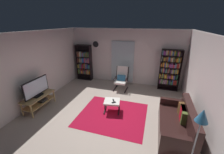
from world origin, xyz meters
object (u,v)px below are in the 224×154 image
at_px(cell_phone, 114,102).
at_px(wall_clock, 96,44).
at_px(leather_sofa, 178,123).
at_px(tv_remote, 113,100).
at_px(lounge_armchair, 121,78).
at_px(tv_stand, 39,100).
at_px(bookshelf_near_sofa, 170,69).
at_px(floor_lamp_by_sofa, 200,125).
at_px(bookshelf_near_tv, 84,63).
at_px(ottoman, 112,103).
at_px(television, 36,88).

bearing_deg(cell_phone, wall_clock, 167.35).
xyz_separation_m(leather_sofa, tv_remote, (-1.96, 0.51, 0.09)).
bearing_deg(leather_sofa, lounge_armchair, 132.61).
xyz_separation_m(tv_stand, bookshelf_near_sofa, (4.39, 2.97, 0.63)).
xyz_separation_m(cell_phone, floor_lamp_by_sofa, (1.96, -1.68, 0.90)).
bearing_deg(bookshelf_near_sofa, bookshelf_near_tv, 179.78).
xyz_separation_m(ottoman, floor_lamp_by_sofa, (2.05, -1.78, 0.98)).
bearing_deg(bookshelf_near_tv, tv_stand, -94.49).
height_order(lounge_armchair, wall_clock, wall_clock).
xyz_separation_m(leather_sofa, wall_clock, (-3.63, 3.03, 1.53)).
height_order(tv_stand, wall_clock, wall_clock).
xyz_separation_m(bookshelf_near_tv, wall_clock, (0.63, 0.13, 0.95)).
relative_size(lounge_armchair, cell_phone, 7.30).
bearing_deg(wall_clock, cell_phone, -56.95).
distance_m(television, tv_remote, 2.64).
relative_size(cell_phone, floor_lamp_by_sofa, 0.09).
distance_m(bookshelf_near_tv, leather_sofa, 5.19).
bearing_deg(wall_clock, tv_stand, -105.48).
bearing_deg(lounge_armchair, tv_stand, -134.59).
distance_m(lounge_armchair, wall_clock, 2.13).
relative_size(bookshelf_near_sofa, wall_clock, 6.22).
height_order(leather_sofa, tv_remote, leather_sofa).
distance_m(bookshelf_near_sofa, floor_lamp_by_sofa, 4.20).
distance_m(lounge_armchair, floor_lamp_by_sofa, 4.29).
bearing_deg(floor_lamp_by_sofa, lounge_armchair, 121.06).
distance_m(floor_lamp_by_sofa, wall_clock, 5.71).
relative_size(lounge_armchair, floor_lamp_by_sofa, 0.64).
distance_m(tv_stand, floor_lamp_by_sofa, 4.81).
height_order(tv_stand, lounge_armchair, lounge_armchair).
bearing_deg(tv_remote, cell_phone, -93.00).
distance_m(tv_stand, bookshelf_near_sofa, 5.34).
height_order(leather_sofa, lounge_armchair, lounge_armchair).
height_order(tv_stand, bookshelf_near_sofa, bookshelf_near_sofa).
height_order(television, ottoman, television).
height_order(bookshelf_near_sofa, wall_clock, wall_clock).
xyz_separation_m(bookshelf_near_tv, lounge_armchair, (2.14, -0.58, -0.37)).
bearing_deg(television, cell_phone, 10.87).
bearing_deg(floor_lamp_by_sofa, bookshelf_near_sofa, 92.23).
bearing_deg(ottoman, cell_phone, -45.53).
bearing_deg(bookshelf_near_tv, floor_lamp_by_sofa, -44.21).
height_order(cell_phone, floor_lamp_by_sofa, floor_lamp_by_sofa).
xyz_separation_m(bookshelf_near_sofa, cell_phone, (-1.80, -2.50, -0.55)).
xyz_separation_m(cell_phone, wall_clock, (-1.72, 2.65, 1.45)).
distance_m(bookshelf_near_tv, bookshelf_near_sofa, 4.15).
distance_m(bookshelf_near_tv, wall_clock, 1.15).
relative_size(tv_remote, wall_clock, 0.50).
xyz_separation_m(ottoman, cell_phone, (0.09, -0.09, 0.07)).
bearing_deg(ottoman, television, -166.65).
bearing_deg(bookshelf_near_sofa, cell_phone, -125.75).
xyz_separation_m(tv_stand, lounge_armchair, (2.37, 2.41, 0.21)).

